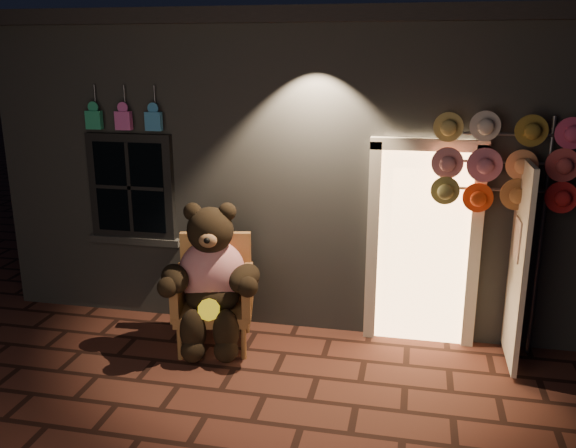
% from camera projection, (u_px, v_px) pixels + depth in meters
% --- Properties ---
extents(ground, '(60.00, 60.00, 0.00)m').
position_uv_depth(ground, '(264.00, 395.00, 5.55)').
color(ground, '#4F281E').
rests_on(ground, ground).
extents(shop_building, '(7.30, 5.95, 3.51)m').
position_uv_depth(shop_building, '(330.00, 144.00, 8.83)').
color(shop_building, slate).
rests_on(shop_building, ground).
extents(wicker_armchair, '(0.92, 0.87, 1.16)m').
position_uv_depth(wicker_armchair, '(215.00, 291.00, 6.44)').
color(wicker_armchair, '#98683A').
rests_on(wicker_armchair, ground).
extents(teddy_bear, '(1.09, 0.95, 1.54)m').
position_uv_depth(teddy_bear, '(211.00, 278.00, 6.24)').
color(teddy_bear, '#B51322').
rests_on(teddy_bear, ground).
extents(hat_rack, '(1.40, 0.22, 2.46)m').
position_uv_depth(hat_rack, '(504.00, 166.00, 5.80)').
color(hat_rack, '#59595E').
rests_on(hat_rack, ground).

